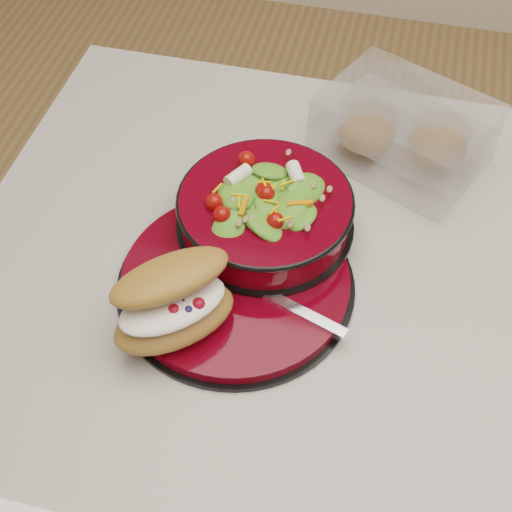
% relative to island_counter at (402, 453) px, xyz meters
% --- Properties ---
extents(island_counter, '(1.24, 0.74, 0.90)m').
position_rel_island_counter_xyz_m(island_counter, '(0.00, 0.00, 0.00)').
color(island_counter, white).
rests_on(island_counter, ground).
extents(dinner_plate, '(0.28, 0.28, 0.02)m').
position_rel_island_counter_xyz_m(dinner_plate, '(-0.26, -0.05, 0.46)').
color(dinner_plate, black).
rests_on(dinner_plate, island_counter).
extents(salad_bowl, '(0.22, 0.22, 0.09)m').
position_rel_island_counter_xyz_m(salad_bowl, '(-0.25, 0.04, 0.50)').
color(salad_bowl, black).
rests_on(salad_bowl, dinner_plate).
extents(croissant, '(0.16, 0.16, 0.09)m').
position_rel_island_counter_xyz_m(croissant, '(-0.31, -0.13, 0.51)').
color(croissant, '#AA6734').
rests_on(croissant, dinner_plate).
extents(fork, '(0.18, 0.08, 0.00)m').
position_rel_island_counter_xyz_m(fork, '(-0.22, -0.07, 0.47)').
color(fork, silver).
rests_on(fork, dinner_plate).
extents(pastry_box, '(0.26, 0.23, 0.09)m').
position_rel_island_counter_xyz_m(pastry_box, '(-0.10, 0.22, 0.49)').
color(pastry_box, white).
rests_on(pastry_box, island_counter).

